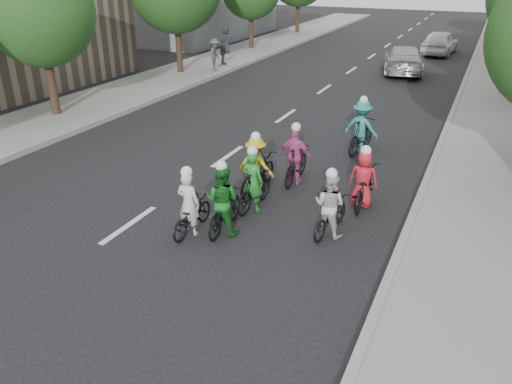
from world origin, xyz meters
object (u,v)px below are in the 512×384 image
Objects in this scene: cyclist_1 at (223,205)px; spectator_2 at (226,40)px; cyclist_7 at (361,131)px; spectator_0 at (215,55)px; cyclist_6 at (330,211)px; follow_car_lead at (404,60)px; spectator_1 at (223,51)px; cyclist_5 at (254,187)px; follow_car_trail at (440,42)px; cyclist_2 at (257,170)px; cyclist_0 at (191,211)px; cyclist_3 at (296,161)px; cyclist_4 at (363,184)px.

cyclist_1 is 23.17m from spectator_2.
cyclist_7 is 13.52m from spectator_0.
cyclist_1 is 1.05× the size of cyclist_6.
follow_car_lead is 10.11m from spectator_1.
cyclist_7 is at bearing -101.92° from cyclist_5.
cyclist_7 is 18.76m from spectator_2.
cyclist_5 is 0.38× the size of follow_car_trail.
cyclist_2 is at bearing -151.71° from spectator_2.
cyclist_5 is (0.79, 1.68, 0.06)m from cyclist_0.
cyclist_3 is 16.72m from spectator_1.
spectator_0 reaches higher than cyclist_2.
cyclist_3 reaches higher than spectator_1.
spectator_0 reaches higher than cyclist_3.
cyclist_1 reaches higher than cyclist_2.
cyclist_3 is at bearing 91.80° from follow_car_trail.
cyclist_0 is 1.08× the size of spectator_1.
cyclist_3 is at bearing -125.05° from cyclist_2.
spectator_0 is (-9.21, 11.91, 0.37)m from cyclist_3.
spectator_0 is (-8.72, 15.21, 0.35)m from cyclist_1.
cyclist_0 is 0.86× the size of cyclist_7.
spectator_1 is at bearing -54.14° from cyclist_4.
cyclist_4 is (3.21, 3.03, 0.05)m from cyclist_0.
follow_car_trail is 14.06m from spectator_2.
spectator_0 reaches higher than spectator_1.
cyclist_5 reaches higher than follow_car_trail.
cyclist_7 is 13.42m from follow_car_lead.
cyclist_3 is 15.06m from spectator_0.
cyclist_4 is at bearing 162.05° from cyclist_3.
follow_car_trail is at bearing -80.84° from cyclist_6.
cyclist_0 is 4.42m from cyclist_4.
cyclist_0 is 3.82m from cyclist_3.
cyclist_0 is 17.52m from spectator_0.
spectator_0 is at bearing -51.53° from cyclist_4.
cyclist_4 is at bearing -152.18° from spectator_1.
cyclist_7 reaches higher than cyclist_0.
follow_car_trail is (-0.59, 25.99, 0.20)m from cyclist_6.
cyclist_5 is at bearing 82.92° from cyclist_7.
cyclist_1 is at bearing 88.08° from cyclist_5.
cyclist_2 is 0.39× the size of follow_car_lead.
follow_car_trail is 2.60× the size of spectator_0.
follow_car_lead is at bearing -77.08° from cyclist_6.
follow_car_lead is at bearing -77.22° from cyclist_7.
cyclist_2 is 1.04m from cyclist_5.
cyclist_7 is (1.79, 4.10, 0.11)m from cyclist_2.
cyclist_7 is at bearing 94.32° from follow_car_trail.
cyclist_0 is at bearing -166.15° from spectator_0.
cyclist_2 reaches higher than follow_car_trail.
cyclist_1 is at bearing -153.02° from cyclist_0.
spectator_2 reaches higher than cyclist_6.
cyclist_4 is 0.42× the size of follow_car_trail.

